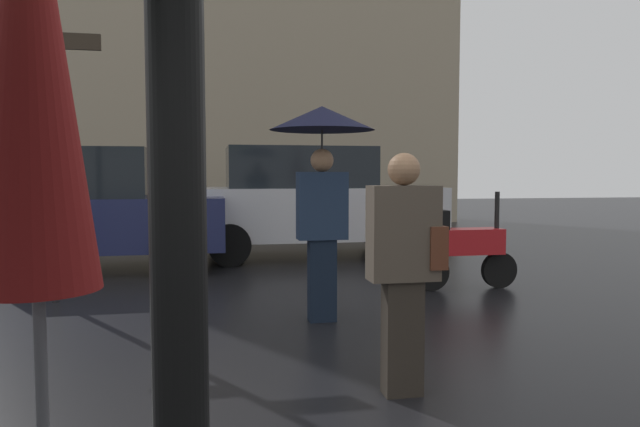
{
  "coord_description": "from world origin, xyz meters",
  "views": [
    {
      "loc": [
        -0.41,
        -2.09,
        1.45
      ],
      "look_at": [
        0.98,
        5.01,
        0.96
      ],
      "focal_mm": 32.39,
      "sensor_mm": 36.0,
      "label": 1
    }
  ],
  "objects_px": {
    "pedestrian_with_umbrella": "(322,154)",
    "pedestrian_with_bag": "(405,259)",
    "street_signpost": "(51,132)",
    "folded_patio_umbrella_far": "(31,71)",
    "parked_scooter": "(462,246)",
    "parked_car_right": "(308,201)",
    "parked_car_left": "(84,209)"
  },
  "relations": [
    {
      "from": "parked_car_right",
      "to": "folded_patio_umbrella_far",
      "type": "bearing_deg",
      "value": 69.12
    },
    {
      "from": "parked_car_left",
      "to": "parked_car_right",
      "type": "height_order",
      "value": "parked_car_right"
    },
    {
      "from": "folded_patio_umbrella_far",
      "to": "parked_scooter",
      "type": "height_order",
      "value": "folded_patio_umbrella_far"
    },
    {
      "from": "pedestrian_with_bag",
      "to": "parked_scooter",
      "type": "xyz_separation_m",
      "value": [
        1.89,
        3.19,
        -0.35
      ]
    },
    {
      "from": "pedestrian_with_umbrella",
      "to": "pedestrian_with_bag",
      "type": "distance_m",
      "value": 2.12
    },
    {
      "from": "folded_patio_umbrella_far",
      "to": "parked_car_left",
      "type": "bearing_deg",
      "value": 100.28
    },
    {
      "from": "pedestrian_with_umbrella",
      "to": "parked_car_left",
      "type": "distance_m",
      "value": 4.71
    },
    {
      "from": "pedestrian_with_bag",
      "to": "parked_car_left",
      "type": "bearing_deg",
      "value": -110.07
    },
    {
      "from": "pedestrian_with_bag",
      "to": "parked_car_left",
      "type": "distance_m",
      "value": 6.4
    },
    {
      "from": "parked_car_left",
      "to": "parked_scooter",
      "type": "bearing_deg",
      "value": 144.04
    },
    {
      "from": "pedestrian_with_umbrella",
      "to": "pedestrian_with_bag",
      "type": "xyz_separation_m",
      "value": [
        0.16,
        -1.98,
        -0.75
      ]
    },
    {
      "from": "pedestrian_with_bag",
      "to": "street_signpost",
      "type": "bearing_deg",
      "value": -97.61
    },
    {
      "from": "pedestrian_with_umbrella",
      "to": "parked_car_right",
      "type": "xyz_separation_m",
      "value": [
        0.64,
        4.43,
        -0.67
      ]
    },
    {
      "from": "pedestrian_with_bag",
      "to": "street_signpost",
      "type": "relative_size",
      "value": 0.5
    },
    {
      "from": "folded_patio_umbrella_far",
      "to": "pedestrian_with_umbrella",
      "type": "xyz_separation_m",
      "value": [
        1.58,
        3.79,
        -0.08
      ]
    },
    {
      "from": "parked_car_left",
      "to": "parked_car_right",
      "type": "relative_size",
      "value": 0.89
    },
    {
      "from": "pedestrian_with_bag",
      "to": "parked_scooter",
      "type": "height_order",
      "value": "pedestrian_with_bag"
    },
    {
      "from": "pedestrian_with_bag",
      "to": "parked_car_right",
      "type": "distance_m",
      "value": 6.43
    },
    {
      "from": "parked_car_left",
      "to": "parked_car_right",
      "type": "xyz_separation_m",
      "value": [
        3.56,
        0.8,
        0.05
      ]
    },
    {
      "from": "parked_car_left",
      "to": "folded_patio_umbrella_far",
      "type": "bearing_deg",
      "value": 90.29
    },
    {
      "from": "folded_patio_umbrella_far",
      "to": "parked_scooter",
      "type": "bearing_deg",
      "value": 54.0
    },
    {
      "from": "pedestrian_with_umbrella",
      "to": "parked_car_left",
      "type": "relative_size",
      "value": 0.53
    },
    {
      "from": "parked_car_right",
      "to": "parked_car_left",
      "type": "bearing_deg",
      "value": 6.9
    },
    {
      "from": "pedestrian_with_umbrella",
      "to": "parked_scooter",
      "type": "xyz_separation_m",
      "value": [
        2.05,
        1.21,
        -1.1
      ]
    },
    {
      "from": "pedestrian_with_umbrella",
      "to": "parked_car_right",
      "type": "distance_m",
      "value": 4.52
    },
    {
      "from": "parked_scooter",
      "to": "pedestrian_with_umbrella",
      "type": "bearing_deg",
      "value": -169.05
    },
    {
      "from": "pedestrian_with_umbrella",
      "to": "folded_patio_umbrella_far",
      "type": "bearing_deg",
      "value": 46.36
    },
    {
      "from": "pedestrian_with_umbrella",
      "to": "pedestrian_with_bag",
      "type": "height_order",
      "value": "pedestrian_with_umbrella"
    },
    {
      "from": "parked_car_right",
      "to": "pedestrian_with_umbrella",
      "type": "bearing_deg",
      "value": 76.03
    },
    {
      "from": "parked_scooter",
      "to": "street_signpost",
      "type": "relative_size",
      "value": 0.44
    },
    {
      "from": "pedestrian_with_umbrella",
      "to": "pedestrian_with_bag",
      "type": "relative_size",
      "value": 1.33
    },
    {
      "from": "pedestrian_with_bag",
      "to": "street_signpost",
      "type": "distance_m",
      "value": 4.62
    }
  ]
}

